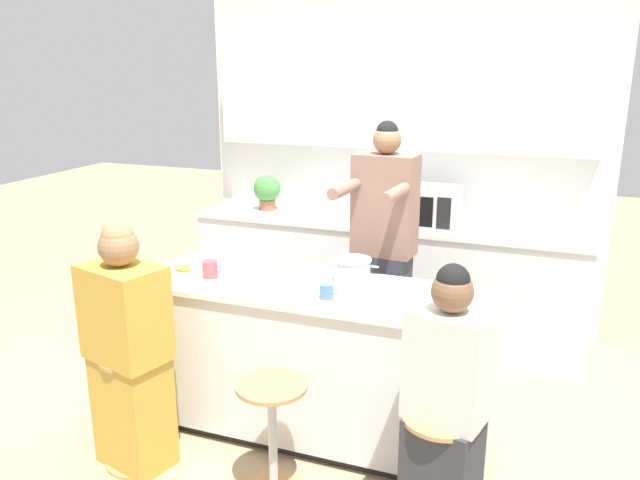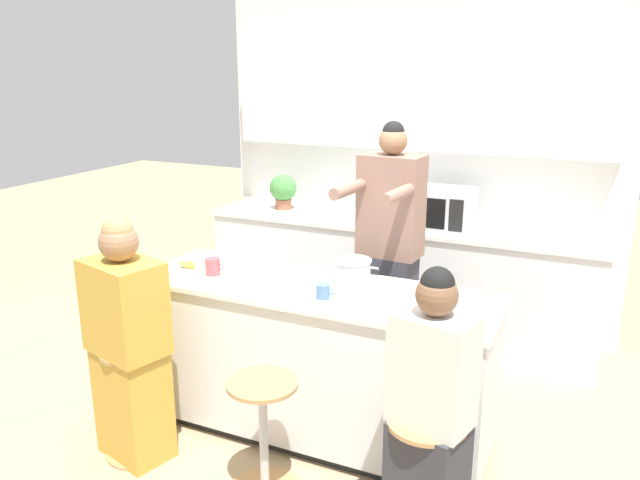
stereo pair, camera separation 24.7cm
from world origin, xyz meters
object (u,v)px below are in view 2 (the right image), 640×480
at_px(person_cooking, 389,265).
at_px(fruit_bowl, 270,269).
at_px(potted_plant, 283,190).
at_px(microwave, 435,207).
at_px(person_wrapped_blanket, 128,347).
at_px(coffee_cup_far, 323,291).
at_px(person_seated_near, 430,426).
at_px(banana_bunch, 189,264).
at_px(kitchen_island, 315,360).
at_px(coffee_cup_near, 213,266).
at_px(bar_stool_leftmost, 137,399).
at_px(cooking_pot, 353,271).
at_px(bar_stool_center, 264,437).

relative_size(person_cooking, fruit_bowl, 9.36).
bearing_deg(fruit_bowl, potted_plant, 115.16).
bearing_deg(microwave, person_wrapped_blanket, -117.32).
bearing_deg(coffee_cup_far, person_seated_near, -32.94).
height_order(person_seated_near, microwave, person_seated_near).
distance_m(fruit_bowl, coffee_cup_far, 0.51).
bearing_deg(person_cooking, person_wrapped_blanket, -125.35).
distance_m(fruit_bowl, potted_plant, 1.61).
bearing_deg(coffee_cup_far, potted_plant, 123.74).
height_order(person_cooking, banana_bunch, person_cooking).
height_order(kitchen_island, coffee_cup_near, coffee_cup_near).
height_order(bar_stool_leftmost, coffee_cup_far, coffee_cup_far).
height_order(person_wrapped_blanket, person_seated_near, person_wrapped_blanket).
relative_size(person_cooking, cooking_pot, 5.88).
bearing_deg(coffee_cup_near, kitchen_island, 5.95).
bearing_deg(bar_stool_leftmost, kitchen_island, 35.66).
distance_m(bar_stool_leftmost, bar_stool_center, 0.81).
bearing_deg(microwave, kitchen_island, -100.39).
bearing_deg(kitchen_island, coffee_cup_far, -51.61).
bearing_deg(person_seated_near, coffee_cup_near, 173.58).
xyz_separation_m(person_seated_near, potted_plant, (-1.84, 2.15, 0.48)).
height_order(bar_stool_center, person_wrapped_blanket, person_wrapped_blanket).
xyz_separation_m(person_wrapped_blanket, person_seated_near, (1.64, -0.00, -0.04)).
bearing_deg(potted_plant, coffee_cup_far, -56.26).
bearing_deg(coffee_cup_far, person_cooking, 82.24).
xyz_separation_m(person_wrapped_blanket, microwave, (1.09, 2.11, 0.43)).
bearing_deg(potted_plant, person_wrapped_blanket, -84.67).
xyz_separation_m(person_wrapped_blanket, coffee_cup_far, (0.93, 0.46, 0.31)).
bearing_deg(cooking_pot, kitchen_island, -141.56).
relative_size(bar_stool_center, fruit_bowl, 3.30).
height_order(person_wrapped_blanket, coffee_cup_near, person_wrapped_blanket).
relative_size(bar_stool_leftmost, coffee_cup_far, 5.94).
relative_size(person_seated_near, banana_bunch, 9.62).
bearing_deg(cooking_pot, microwave, 85.50).
relative_size(cooking_pot, potted_plant, 1.04).
bearing_deg(person_cooking, coffee_cup_near, -136.12).
relative_size(kitchen_island, bar_stool_center, 3.24).
bearing_deg(microwave, bar_stool_leftmost, -117.50).
relative_size(person_cooking, coffee_cup_near, 14.78).
relative_size(person_wrapped_blanket, fruit_bowl, 7.19).
height_order(cooking_pot, microwave, microwave).
bearing_deg(coffee_cup_far, kitchen_island, 128.39).
height_order(bar_stool_leftmost, coffee_cup_near, coffee_cup_near).
relative_size(coffee_cup_far, microwave, 0.19).
xyz_separation_m(kitchen_island, potted_plant, (-1.02, 1.55, 0.63)).
distance_m(kitchen_island, bar_stool_leftmost, 1.01).
distance_m(bar_stool_center, fruit_bowl, 0.98).
height_order(kitchen_island, bar_stool_center, kitchen_island).
xyz_separation_m(bar_stool_center, person_wrapped_blanket, (-0.81, -0.00, 0.32)).
distance_m(bar_stool_center, microwave, 2.25).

